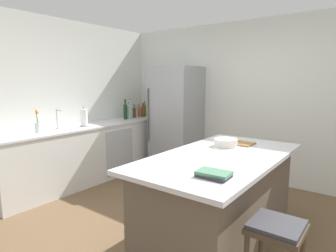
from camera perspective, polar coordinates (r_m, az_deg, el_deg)
name	(u,v)px	position (r m, az deg, el deg)	size (l,w,h in m)	color
ground_plane	(171,232)	(3.34, 0.56, -20.39)	(7.20, 7.20, 0.00)	brown
wall_rear	(252,102)	(4.92, 16.42, 4.69)	(6.00, 0.10, 2.60)	silver
wall_left	(42,103)	(4.80, -23.72, 4.20)	(0.10, 6.00, 2.60)	silver
counter_run_left	(90,152)	(4.94, -15.29, -5.10)	(0.65, 3.10, 0.92)	silver
kitchen_island	(219,199)	(3.02, 10.15, -14.03)	(1.04, 1.99, 0.91)	brown
refrigerator	(176,120)	(5.18, 1.67, 1.26)	(0.78, 0.74, 1.88)	#93969B
bar_stool	(276,239)	(2.28, 20.66, -20.27)	(0.36, 0.36, 0.67)	#473828
sink_faucet	(58,119)	(4.58, -21.10, 1.39)	(0.15, 0.05, 0.30)	silver
flower_vase	(38,125)	(4.38, -24.50, 0.20)	(0.07, 0.07, 0.32)	silver
paper_towel_roll	(84,118)	(4.71, -16.36, 1.54)	(0.14, 0.14, 0.31)	gray
olive_oil_bottle	(145,110)	(5.84, -4.64, 3.17)	(0.06, 0.06, 0.30)	olive
whiskey_bottle	(143,111)	(5.75, -4.98, 2.96)	(0.08, 0.08, 0.27)	brown
vinegar_bottle	(139,112)	(5.70, -5.75, 2.79)	(0.06, 0.06, 0.25)	#994C23
syrup_bottle	(134,112)	(5.66, -6.73, 2.70)	(0.06, 0.06, 0.25)	#5B3319
soda_bottle	(130,111)	(5.58, -7.50, 3.03)	(0.07, 0.07, 0.36)	silver
gin_bottle	(129,112)	(5.48, -7.71, 2.69)	(0.07, 0.07, 0.31)	#8CB79E
wine_bottle	(125,111)	(5.42, -8.48, 2.94)	(0.07, 0.07, 0.37)	#19381E
cookbook_stack	(214,174)	(2.23, 9.09, -9.45)	(0.26, 0.19, 0.05)	#2D2D33
mixing_bowl	(226,143)	(3.25, 11.38, -3.24)	(0.26, 0.26, 0.09)	silver
cutting_board	(239,143)	(3.43, 13.92, -3.30)	(0.33, 0.24, 0.02)	#9E7042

